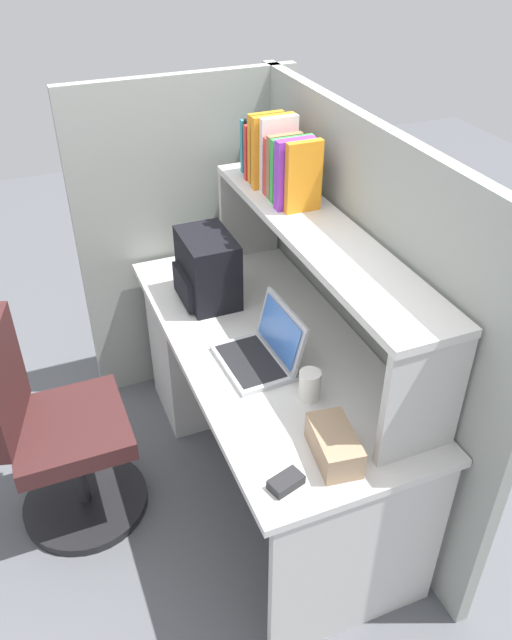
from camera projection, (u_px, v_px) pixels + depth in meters
name	position (u px, v px, depth m)	size (l,w,h in m)	color
ground_plane	(266.00, 471.00, 2.89)	(8.00, 8.00, 0.00)	#595B60
desk	(234.00, 352.00, 2.96)	(1.60, 0.70, 0.73)	silver
cubicle_partition_rear	(355.00, 312.00, 2.56)	(1.84, 0.05, 1.55)	#939991
cubicle_partition_left	(190.00, 240.00, 3.08)	(0.05, 1.06, 1.55)	#939991
overhead_hutch	(319.00, 253.00, 2.33)	(1.44, 0.28, 0.45)	beige
reference_books_on_shelf	(279.00, 159.00, 2.49)	(0.47, 0.19, 0.29)	teal
laptop	(263.00, 351.00, 2.35)	(0.32, 0.27, 0.22)	#B7BABF
backpack	(207.00, 269.00, 2.65)	(0.30, 0.23, 0.29)	black
computer_mouse	(286.00, 482.00, 1.88)	(0.06, 0.10, 0.03)	#262628
paper_cup	(310.00, 385.00, 2.18)	(0.08, 0.08, 0.11)	white
tissue_box	(334.00, 445.00, 1.96)	(0.22, 0.12, 0.10)	#9E7F60
snack_canister	(206.00, 250.00, 2.94)	(0.10, 0.10, 0.14)	#26723F
office_chair	(58.00, 440.00, 2.51)	(0.52, 0.53, 0.93)	black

